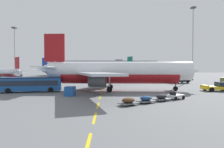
{
  "coord_description": "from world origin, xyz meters",
  "views": [
    {
      "loc": [
        19.17,
        -15.98,
        4.55
      ],
      "look_at": [
        20.24,
        24.58,
        3.53
      ],
      "focal_mm": 29.43,
      "sensor_mm": 36.0,
      "label": 1
    }
  ],
  "objects": [
    {
      "name": "apron_light_mast_near",
      "position": [
        -20.8,
        64.44,
        14.26
      ],
      "size": [
        1.8,
        1.8,
        22.68
      ],
      "color": "slate",
      "rests_on": "ground"
    },
    {
      "name": "baggage_train",
      "position": [
        25.72,
        9.33,
        0.53
      ],
      "size": [
        10.7,
        7.22,
        1.14
      ],
      "color": "silver",
      "rests_on": "ground"
    },
    {
      "name": "airliner_far_right",
      "position": [
        41.37,
        87.57,
        4.07
      ],
      "size": [
        30.62,
        32.87,
        12.58
      ],
      "color": "silver",
      "rests_on": "ground"
    },
    {
      "name": "ground",
      "position": [
        40.0,
        40.0,
        0.0
      ],
      "size": [
        400.0,
        400.0,
        0.0
      ],
      "primitive_type": "plane",
      "color": "slate"
    },
    {
      "name": "uld_cargo_container",
      "position": [
        12.8,
        15.57,
        0.8
      ],
      "size": [
        1.77,
        1.73,
        1.6
      ],
      "color": "#194C9E",
      "rests_on": "ground"
    },
    {
      "name": "apron_paint_markings",
      "position": [
        18.0,
        36.28,
        0.0
      ],
      "size": [
        8.0,
        92.88,
        0.01
      ],
      "color": "yellow",
      "rests_on": "ground"
    },
    {
      "name": "catering_truck",
      "position": [
        43.29,
        43.66,
        1.65
      ],
      "size": [
        7.37,
        5.03,
        3.14
      ],
      "color": "black",
      "rests_on": "ground"
    },
    {
      "name": "terminal_satellite",
      "position": [
        16.61,
        137.63,
        5.66
      ],
      "size": [
        82.46,
        27.58,
        12.89
      ],
      "color": "gray",
      "rests_on": "ground"
    },
    {
      "name": "airliner_far_center",
      "position": [
        -24.81,
        65.25,
        3.07
      ],
      "size": [
        23.67,
        21.86,
        9.48
      ],
      "color": "silver",
      "rests_on": "ground"
    },
    {
      "name": "airliner_mid_left",
      "position": [
        -11.19,
        105.63,
        4.06
      ],
      "size": [
        34.51,
        32.86,
        12.55
      ],
      "color": "silver",
      "rests_on": "ground"
    },
    {
      "name": "apron_light_mast_far",
      "position": [
        54.81,
        59.59,
        18.42
      ],
      "size": [
        1.8,
        1.8,
        30.33
      ],
      "color": "slate",
      "rests_on": "ground"
    },
    {
      "name": "pushback_tug",
      "position": [
        42.58,
        21.87,
        0.9
      ],
      "size": [
        6.1,
        3.37,
        2.08
      ],
      "color": "yellow",
      "rests_on": "ground"
    },
    {
      "name": "airliner_foreground",
      "position": [
        21.2,
        23.16,
        3.95
      ],
      "size": [
        34.8,
        34.57,
        12.2
      ],
      "color": "white",
      "rests_on": "ground"
    },
    {
      "name": "apron_shuttle_bus",
      "position": [
        3.7,
        21.07,
        1.75
      ],
      "size": [
        12.32,
        5.0,
        3.0
      ],
      "color": "#194C99",
      "rests_on": "ground"
    }
  ]
}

